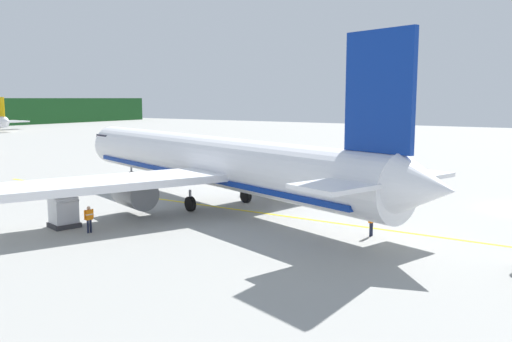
% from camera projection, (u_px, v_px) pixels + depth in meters
% --- Properties ---
extents(ground, '(240.00, 320.00, 0.20)m').
position_uv_depth(ground, '(91.00, 167.00, 65.61)').
color(ground, '#999993').
extents(airliner_foreground, '(33.93, 40.52, 11.90)m').
position_uv_depth(airliner_foreground, '(212.00, 162.00, 41.17)').
color(airliner_foreground, white).
rests_on(airliner_foreground, ground).
extents(cargo_container_near, '(2.04, 2.04, 2.11)m').
position_uv_depth(cargo_container_near, '(64.00, 212.00, 34.29)').
color(cargo_container_near, '#333338').
rests_on(cargo_container_near, ground).
extents(crew_marshaller, '(0.63, 0.27, 1.71)m').
position_uv_depth(crew_marshaller, '(371.00, 220.00, 32.04)').
color(crew_marshaller, '#191E33').
rests_on(crew_marshaller, ground).
extents(crew_loader_left, '(0.62, 0.32, 1.69)m').
position_uv_depth(crew_loader_left, '(89.00, 217.00, 32.83)').
color(crew_loader_left, '#191E33').
rests_on(crew_loader_left, ground).
extents(apron_guide_line, '(0.30, 60.00, 0.01)m').
position_uv_depth(apron_guide_line, '(257.00, 212.00, 38.87)').
color(apron_guide_line, yellow).
rests_on(apron_guide_line, ground).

